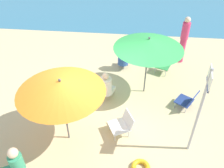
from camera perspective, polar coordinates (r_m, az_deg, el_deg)
The scene contains 12 objects.
ground_plane at distance 6.77m, azimuth -4.04°, elevation -7.93°, with size 40.00×40.00×0.00m, color #D3BC8C.
umbrella_orange at distance 5.21m, azimuth -12.24°, elevation -0.59°, with size 1.96×1.96×1.87m.
umbrella_green at distance 6.75m, azimuth 8.83°, elevation 9.56°, with size 1.98×1.98×1.90m.
beach_chair_a at distance 6.15m, azimuth 2.58°, elevation -9.49°, with size 0.72×0.70×0.59m.
beach_chair_b at distance 7.15m, azimuth 17.81°, elevation -3.69°, with size 0.70×0.69×0.61m.
beach_chair_c at distance 8.52m, azimuth 12.26°, elevation 4.97°, with size 0.63×0.64×0.62m.
person_a at distance 8.42m, azimuth 2.70°, elevation 6.31°, with size 0.38×0.58×0.93m.
person_b at distance 9.02m, azimuth 16.86°, elevation 10.18°, with size 0.27×0.27×1.75m.
person_c at distance 6.98m, azimuth -1.39°, elevation -0.53°, with size 0.44×0.57×1.01m.
person_d at distance 5.60m, azimuth -22.48°, elevation -17.35°, with size 0.53×0.45×0.94m.
warning_sign at distance 5.26m, azimuth 20.87°, elevation -4.02°, with size 0.12×0.52×2.37m.
swim_ring at distance 5.72m, azimuth 6.90°, elevation -19.25°, with size 0.43×0.43×0.11m, color yellow.
Camera 1 is at (0.96, -4.65, 4.82)m, focal length 38.05 mm.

